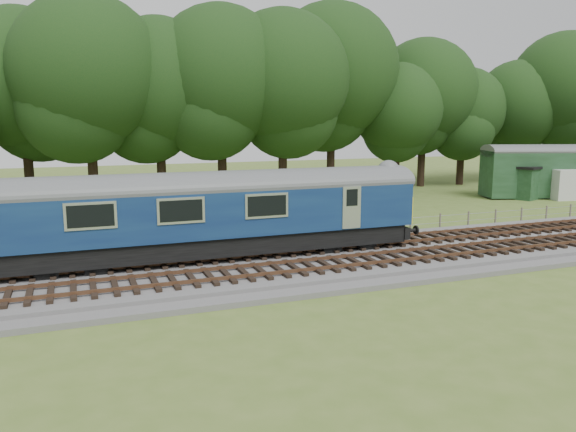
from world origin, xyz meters
name	(u,v)px	position (x,y,z in m)	size (l,w,h in m)	color
ground	(353,261)	(0.00, 0.00, 0.00)	(120.00, 120.00, 0.00)	#4D6625
ballast	(353,257)	(0.00, 0.00, 0.17)	(70.00, 7.00, 0.35)	#4C4C4F
track_north	(339,245)	(0.00, 1.40, 0.42)	(67.20, 2.40, 0.21)	black
track_south	(371,260)	(0.00, -1.60, 0.42)	(67.20, 2.40, 0.21)	black
fence	(313,241)	(0.00, 4.50, 0.00)	(64.00, 0.12, 1.00)	#6B6054
tree_line	(227,198)	(0.00, 22.00, 0.00)	(70.00, 8.00, 18.00)	black
dmu_railcar	(217,207)	(-5.92, 1.40, 2.61)	(18.05, 2.86, 3.88)	black
shed	(521,181)	(22.55, 13.61, 1.35)	(4.22, 4.22, 2.66)	#183519
caravan	(576,184)	(26.45, 11.69, 1.21)	(4.96, 2.43, 2.43)	#B8B9B3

